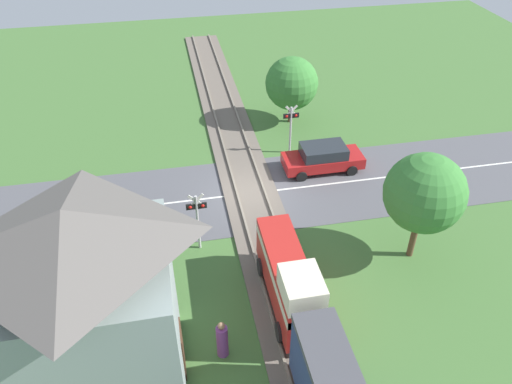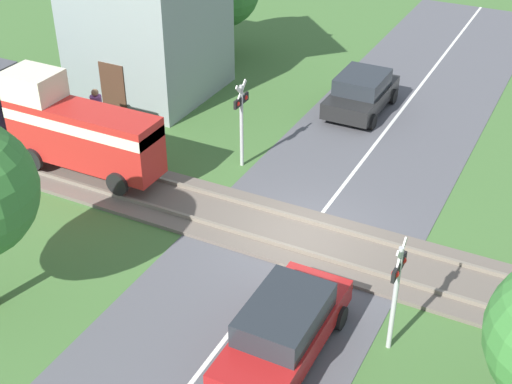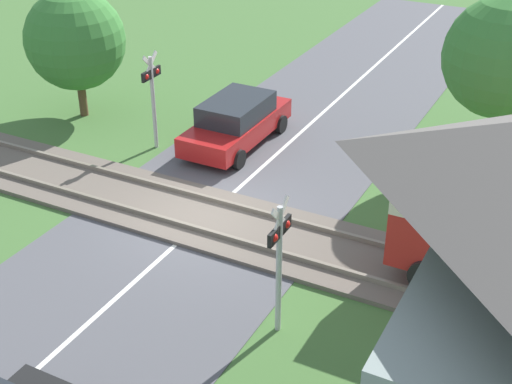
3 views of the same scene
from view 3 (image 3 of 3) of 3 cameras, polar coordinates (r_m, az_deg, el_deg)
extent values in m
plane|color=#426B33|center=(18.54, -4.11, -2.19)|extent=(60.00, 60.00, 0.00)
cube|color=#515156|center=(18.54, -4.12, -2.16)|extent=(48.00, 6.40, 0.02)
cube|color=silver|center=(18.53, -4.12, -2.13)|extent=(48.00, 0.12, 0.00)
cube|color=#665B51|center=(18.51, -4.12, -2.03)|extent=(2.80, 48.00, 0.12)
cube|color=slate|center=(18.98, -3.01, -0.72)|extent=(0.10, 48.00, 0.12)
cube|color=slate|center=(17.94, -5.32, -2.76)|extent=(0.10, 48.00, 0.12)
cylinder|color=black|center=(16.94, 14.67, -4.05)|extent=(0.14, 0.76, 0.76)
cylinder|color=black|center=(15.76, 13.36, -6.64)|extent=(0.14, 0.76, 0.76)
cube|color=#A81919|center=(22.23, -1.57, 5.24)|extent=(4.38, 1.72, 0.61)
cube|color=#23282D|center=(21.98, -1.59, 6.70)|extent=(2.41, 1.58, 0.61)
cylinder|color=black|center=(20.85, -1.37, 2.62)|extent=(0.60, 0.18, 0.60)
cylinder|color=black|center=(21.65, -5.38, 3.55)|extent=(0.60, 0.18, 0.60)
cylinder|color=black|center=(23.15, 2.02, 5.43)|extent=(0.60, 0.18, 0.60)
cylinder|color=black|center=(23.87, -1.72, 6.20)|extent=(0.60, 0.18, 0.60)
cylinder|color=#B7B7B7|center=(21.93, -8.21, 7.04)|extent=(0.12, 0.12, 2.93)
cube|color=black|center=(21.59, -8.39, 9.34)|extent=(0.90, 0.08, 0.28)
sphere|color=red|center=(21.80, -7.98, 9.56)|extent=(0.18, 0.18, 0.18)
sphere|color=red|center=(21.39, -8.80, 9.11)|extent=(0.18, 0.18, 0.18)
cube|color=silver|center=(21.50, -8.44, 10.03)|extent=(0.72, 0.04, 0.72)
cube|color=silver|center=(21.50, -8.44, 10.03)|extent=(0.72, 0.04, 0.72)
cylinder|color=#B7B7B7|center=(14.09, 1.84, -6.33)|extent=(0.12, 0.12, 2.93)
cube|color=black|center=(13.56, 1.90, -3.11)|extent=(0.90, 0.08, 0.28)
sphere|color=red|center=(13.36, 1.40, -3.66)|extent=(0.18, 0.18, 0.18)
sphere|color=red|center=(13.77, 2.39, -2.57)|extent=(0.18, 0.18, 0.18)
cube|color=silver|center=(13.41, 1.92, -2.11)|extent=(0.72, 0.04, 0.72)
cube|color=silver|center=(13.41, 1.92, -2.11)|extent=(0.72, 0.04, 0.72)
cylinder|color=brown|center=(21.53, 18.25, 4.04)|extent=(0.28, 0.28, 2.01)
sphere|color=#387A33|center=(20.67, 19.31, 10.15)|extent=(3.37, 3.37, 3.37)
cylinder|color=brown|center=(25.08, -13.71, 7.33)|extent=(0.28, 0.28, 1.25)
sphere|color=#387A33|center=(24.42, -14.27, 11.72)|extent=(3.29, 3.29, 3.29)
camera|label=1|loc=(16.53, 91.34, 23.66)|focal=35.00mm
camera|label=2|loc=(32.52, 0.29, 33.68)|focal=50.00mm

